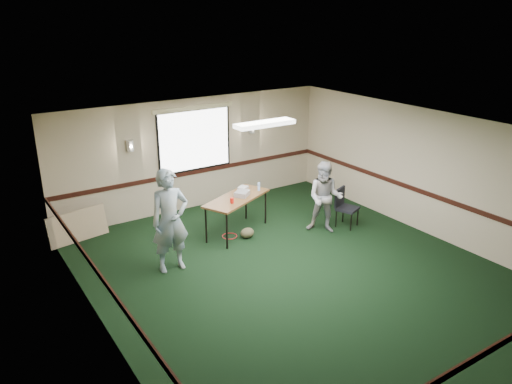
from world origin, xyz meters
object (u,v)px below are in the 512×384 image
projector (242,194)px  person_left (170,221)px  folding_table (237,200)px  person_right (325,198)px  conference_chair (344,204)px

projector → person_left: (-2.00, -0.73, 0.10)m
person_left → projector: bearing=22.9°
folding_table → projector: bearing=-20.0°
projector → person_left: size_ratio=0.16×
folding_table → person_right: size_ratio=1.12×
projector → conference_chair: (2.08, -1.00, -0.37)m
conference_chair → person_right: size_ratio=0.55×
folding_table → conference_chair: 2.44m
folding_table → person_right: person_right is taller
person_left → person_right: bearing=-1.5°
person_left → person_right: person_left is taller
projector → person_right: person_right is taller
conference_chair → person_right: bearing=157.5°
conference_chair → person_right: 0.64m
folding_table → projector: projector is taller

